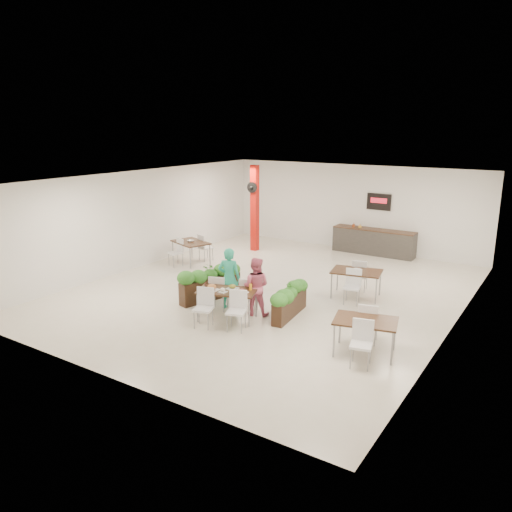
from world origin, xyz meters
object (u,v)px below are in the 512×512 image
Objects in this scene: service_counter at (374,241)px; diner_woman at (255,286)px; red_column at (255,207)px; side_table_b at (356,275)px; diner_man at (229,278)px; side_table_c at (365,325)px; side_table_a at (191,245)px; planter_right at (290,298)px; main_table at (227,295)px; planter_left at (210,281)px.

service_counter reaches higher than diner_woman.
red_column is 2.17× the size of diner_woman.
diner_woman is 0.88× the size of side_table_b.
diner_man is 3.97m from side_table_c.
diner_man is 4.67m from side_table_a.
service_counter is 7.09m from planter_right.
main_table is at bearing 166.25° from side_table_c.
planter_left is (2.01, -5.29, -1.13)m from red_column.
service_counter is at bearing 93.14° from side_table_b.
main_table is 1.16× the size of side_table_a.
diner_woman is (0.41, 0.66, 0.10)m from main_table.
service_counter is 2.04× the size of diner_woman.
side_table_b is at bearing 58.36° from main_table.
diner_woman reaches higher than planter_right.
diner_woman is 0.88× the size of side_table_a.
diner_man is 0.97× the size of side_table_a.
side_table_b is (2.41, 2.62, -0.17)m from diner_man.
planter_right is 1.02× the size of side_table_c.
planter_left is at bearing -22.44° from side_table_a.
planter_left is at bearing 142.69° from main_table.
planter_left is at bearing -28.91° from diner_woman.
main_table is 3.52m from side_table_c.
planter_right is at bearing -121.60° from side_table_b.
red_column reaches higher than side_table_b.
service_counter is at bearing 84.65° from main_table.
planter_right is at bearing -49.67° from red_column.
side_table_b is (0.83, 2.26, 0.16)m from planter_right.
service_counter is at bearing -111.89° from diner_woman.
diner_woman is at bearing 58.21° from main_table.
service_counter reaches higher than main_table.
red_column is 1.69× the size of planter_left.
side_table_a is (-3.69, 2.86, -0.17)m from diner_man.
side_table_c is (7.60, -3.50, -0.01)m from side_table_a.
service_counter reaches higher than planter_right.
service_counter is 1.75× the size of planter_right.
main_table is 1.15× the size of side_table_c.
planter_right is at bearing 142.82° from side_table_c.
diner_man is 0.85× the size of planter_left.
side_table_b and side_table_c have the same top height.
diner_man reaches higher than side_table_a.
main_table is 1.31× the size of diner_woman.
side_table_c is (2.76, -8.08, 0.14)m from service_counter.
side_table_a is at bearing 154.59° from planter_right.
planter_left is at bearing -178.27° from planter_right.
side_table_a is at bearing 141.30° from side_table_c.
planter_right is at bearing -86.52° from service_counter.
side_table_b is at bearing -140.79° from diner_woman.
service_counter is at bearing 74.46° from planter_left.
side_table_c is at bearing 149.07° from diner_woman.
side_table_b is (1.61, 2.62, -0.10)m from diner_woman.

